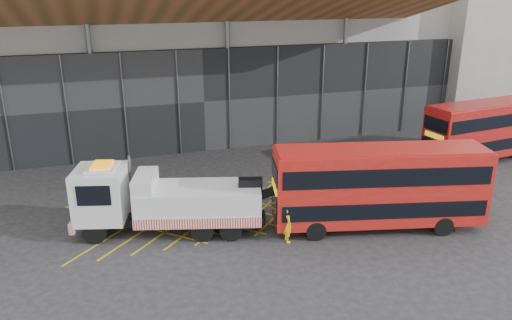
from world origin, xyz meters
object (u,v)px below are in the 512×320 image
object	(u,v)px
bus_towed	(379,185)
recovery_truck	(162,200)
worker	(288,224)
bus_second	(491,128)

from	to	relation	value
bus_towed	recovery_truck	bearing A→B (deg)	177.98
bus_towed	worker	size ratio (longest dim) A/B	5.95
bus_towed	bus_second	xyz separation A→B (m)	(13.97, 7.29, -0.05)
bus_second	worker	size ratio (longest dim) A/B	5.80
bus_second	worker	xyz separation A→B (m)	(-19.14, -7.21, -1.52)
bus_towed	bus_second	distance (m)	15.76
recovery_truck	worker	size ratio (longest dim) A/B	5.93
recovery_truck	worker	distance (m)	6.71
bus_towed	bus_second	world-z (taller)	bus_towed
bus_second	recovery_truck	bearing A→B (deg)	-176.63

